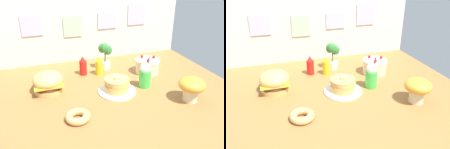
{
  "view_description": "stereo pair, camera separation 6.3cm",
  "coord_description": "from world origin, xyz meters",
  "views": [
    {
      "loc": [
        -0.63,
        -1.77,
        1.08
      ],
      "look_at": [
        0.0,
        0.05,
        0.17
      ],
      "focal_mm": 36.32,
      "sensor_mm": 36.0,
      "label": 1
    },
    {
      "loc": [
        -0.57,
        -1.79,
        1.08
      ],
      "look_at": [
        0.0,
        0.05,
        0.17
      ],
      "focal_mm": 36.32,
      "sensor_mm": 36.0,
      "label": 2
    }
  ],
  "objects": [
    {
      "name": "potted_plant",
      "position": [
        0.1,
        0.58,
        0.17
      ],
      "size": [
        0.16,
        0.13,
        0.33
      ],
      "color": "white",
      "rests_on": "ground_plane"
    },
    {
      "name": "ground_plane",
      "position": [
        0.0,
        0.0,
        -0.01
      ],
      "size": [
        2.42,
        1.91,
        0.02
      ],
      "primitive_type": "cube",
      "color": "#9E6B38"
    },
    {
      "name": "ketchup_bottle",
      "position": [
        -0.18,
        0.5,
        0.1
      ],
      "size": [
        0.08,
        0.08,
        0.21
      ],
      "color": "red",
      "rests_on": "ground_plane"
    },
    {
      "name": "mushroom_stool",
      "position": [
        0.6,
        -0.35,
        0.14
      ],
      "size": [
        0.23,
        0.23,
        0.22
      ],
      "color": "beige",
      "rests_on": "ground_plane"
    },
    {
      "name": "back_wall",
      "position": [
        0.0,
        0.95,
        0.44
      ],
      "size": [
        2.42,
        0.04,
        0.87
      ],
      "color": "silver",
      "rests_on": "ground_plane"
    },
    {
      "name": "layer_cake",
      "position": [
        0.51,
        0.31,
        0.08
      ],
      "size": [
        0.27,
        0.27,
        0.19
      ],
      "color": "beige",
      "rests_on": "ground_plane"
    },
    {
      "name": "cream_soda_cup",
      "position": [
        0.33,
        0.02,
        0.13
      ],
      "size": [
        0.12,
        0.12,
        0.32
      ],
      "color": "green",
      "rests_on": "ground_plane"
    },
    {
      "name": "burger",
      "position": [
        -0.58,
        0.23,
        0.1
      ],
      "size": [
        0.28,
        0.28,
        0.2
      ],
      "color": "#DBA859",
      "rests_on": "ground_plane"
    },
    {
      "name": "pancake_stack",
      "position": [
        0.04,
        0.01,
        0.06
      ],
      "size": [
        0.36,
        0.36,
        0.16
      ],
      "color": "white",
      "rests_on": "ground_plane"
    },
    {
      "name": "donut_pink_glaze",
      "position": [
        -0.4,
        -0.31,
        0.03
      ],
      "size": [
        0.2,
        0.2,
        0.06
      ],
      "color": "tan",
      "rests_on": "ground_plane"
    },
    {
      "name": "mustard_bottle",
      "position": [
        -0.01,
        0.44,
        0.1
      ],
      "size": [
        0.08,
        0.08,
        0.21
      ],
      "color": "yellow",
      "rests_on": "ground_plane"
    }
  ]
}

